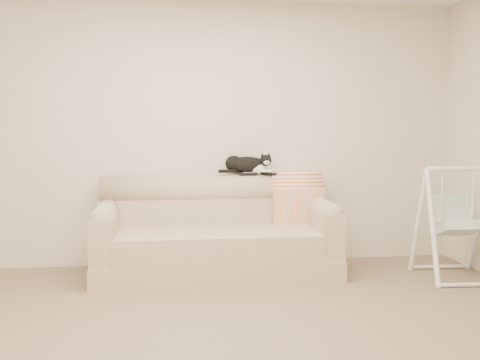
{
  "coord_description": "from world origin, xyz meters",
  "views": [
    {
      "loc": [
        -0.38,
        -3.31,
        1.3
      ],
      "look_at": [
        0.21,
        1.27,
        0.9
      ],
      "focal_mm": 40.0,
      "sensor_mm": 36.0,
      "label": 1
    }
  ],
  "objects_px": {
    "tuxedo_cat": "(247,164)",
    "sofa": "(216,235)",
    "remote_a": "(248,174)",
    "remote_b": "(269,174)",
    "baby_swing": "(456,222)"
  },
  "relations": [
    {
      "from": "sofa",
      "to": "remote_b",
      "type": "height_order",
      "value": "remote_b"
    },
    {
      "from": "remote_b",
      "to": "tuxedo_cat",
      "type": "relative_size",
      "value": 0.3
    },
    {
      "from": "tuxedo_cat",
      "to": "sofa",
      "type": "bearing_deg",
      "value": -142.69
    },
    {
      "from": "remote_b",
      "to": "baby_swing",
      "type": "xyz_separation_m",
      "value": [
        1.58,
        -0.69,
        -0.4
      ]
    },
    {
      "from": "sofa",
      "to": "tuxedo_cat",
      "type": "height_order",
      "value": "tuxedo_cat"
    },
    {
      "from": "tuxedo_cat",
      "to": "baby_swing",
      "type": "relative_size",
      "value": 0.53
    },
    {
      "from": "sofa",
      "to": "baby_swing",
      "type": "height_order",
      "value": "baby_swing"
    },
    {
      "from": "remote_a",
      "to": "remote_b",
      "type": "distance_m",
      "value": 0.21
    },
    {
      "from": "remote_a",
      "to": "remote_b",
      "type": "xyz_separation_m",
      "value": [
        0.21,
        0.0,
        -0.0
      ]
    },
    {
      "from": "sofa",
      "to": "remote_a",
      "type": "bearing_deg",
      "value": 33.55
    },
    {
      "from": "sofa",
      "to": "remote_b",
      "type": "distance_m",
      "value": 0.81
    },
    {
      "from": "remote_b",
      "to": "remote_a",
      "type": "bearing_deg",
      "value": -179.41
    },
    {
      "from": "remote_a",
      "to": "baby_swing",
      "type": "distance_m",
      "value": 1.96
    },
    {
      "from": "sofa",
      "to": "remote_b",
      "type": "xyz_separation_m",
      "value": [
        0.55,
        0.23,
        0.56
      ]
    },
    {
      "from": "sofa",
      "to": "remote_b",
      "type": "relative_size",
      "value": 13.73
    }
  ]
}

